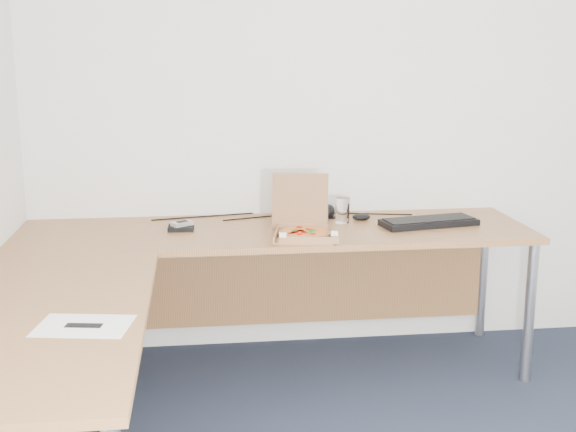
{
  "coord_description": "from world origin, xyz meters",
  "views": [
    {
      "loc": [
        -0.87,
        -2.12,
        1.6
      ],
      "look_at": [
        -0.45,
        1.28,
        0.82
      ],
      "focal_mm": 46.42,
      "sensor_mm": 36.0,
      "label": 1
    }
  ],
  "objects": [
    {
      "name": "dome_speaker",
      "position": [
        -0.2,
        1.61,
        0.77
      ],
      "size": [
        0.09,
        0.09,
        0.08
      ],
      "primitive_type": "ellipsoid",
      "color": "black",
      "rests_on": "desk"
    },
    {
      "name": "desk",
      "position": [
        -0.82,
        0.97,
        0.7
      ],
      "size": [
        2.5,
        2.2,
        0.73
      ],
      "color": "#976336",
      "rests_on": "ground"
    },
    {
      "name": "drinking_glass",
      "position": [
        -0.15,
        1.5,
        0.79
      ],
      "size": [
        0.07,
        0.07,
        0.13
      ],
      "primitive_type": "cylinder",
      "color": "silver",
      "rests_on": "desk"
    },
    {
      "name": "keyboard",
      "position": [
        0.27,
        1.38,
        0.74
      ],
      "size": [
        0.5,
        0.26,
        0.03
      ],
      "primitive_type": "cube",
      "rotation": [
        0.0,
        0.0,
        0.19
      ],
      "color": "black",
      "rests_on": "desk"
    },
    {
      "name": "mouse",
      "position": [
        -0.04,
        1.53,
        0.75
      ],
      "size": [
        0.1,
        0.07,
        0.03
      ],
      "primitive_type": "ellipsoid",
      "rotation": [
        0.0,
        0.0,
        0.12
      ],
      "color": "black",
      "rests_on": "desk"
    },
    {
      "name": "pizza_box",
      "position": [
        -0.38,
        1.23,
        0.76
      ],
      "size": [
        0.27,
        0.32,
        0.28
      ],
      "rotation": [
        0.0,
        0.0,
        -0.2
      ],
      "color": "#9F6B44",
      "rests_on": "desk"
    },
    {
      "name": "paper_sheet",
      "position": [
        -1.24,
        0.18,
        0.73
      ],
      "size": [
        0.33,
        0.26,
        0.0
      ],
      "primitive_type": "cube",
      "rotation": [
        0.0,
        0.0,
        -0.17
      ],
      "color": "white",
      "rests_on": "desk"
    },
    {
      "name": "wallet",
      "position": [
        -0.96,
        1.43,
        0.74
      ],
      "size": [
        0.13,
        0.11,
        0.02
      ],
      "primitive_type": "cube",
      "rotation": [
        0.0,
        0.0,
        -0.04
      ],
      "color": "black",
      "rests_on": "desk"
    },
    {
      "name": "cable_bundle",
      "position": [
        -0.46,
        1.68,
        0.73
      ],
      "size": [
        0.66,
        0.14,
        0.01
      ],
      "primitive_type": null,
      "rotation": [
        0.0,
        0.0,
        0.14
      ],
      "color": "black",
      "rests_on": "desk"
    },
    {
      "name": "phone",
      "position": [
        -0.95,
        1.44,
        0.76
      ],
      "size": [
        0.12,
        0.1,
        0.02
      ],
      "primitive_type": "cube",
      "rotation": [
        0.0,
        0.0,
        0.55
      ],
      "color": "#B2B5BA",
      "rests_on": "wallet"
    },
    {
      "name": "room_shell",
      "position": [
        0.0,
        0.0,
        1.25
      ],
      "size": [
        3.5,
        3.5,
        2.5
      ],
      "primitive_type": null,
      "color": "silver",
      "rests_on": "ground"
    }
  ]
}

